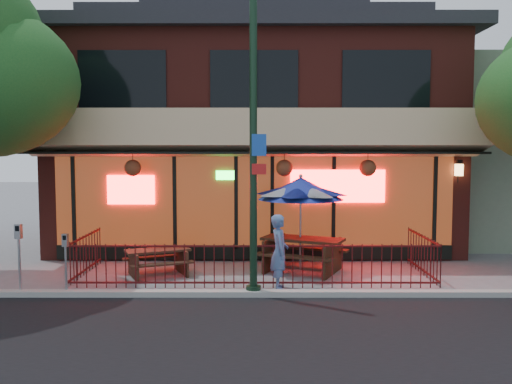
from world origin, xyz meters
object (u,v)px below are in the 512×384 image
(patio_umbrella, at_px, (301,188))
(parking_meter_far, at_px, (19,247))
(picnic_table_left, at_px, (158,258))
(picnic_table_right, at_px, (303,249))
(parking_meter_near, at_px, (66,254))
(pedestrian, at_px, (279,252))
(street_light, at_px, (253,147))

(patio_umbrella, xyz_separation_m, parking_meter_far, (-6.18, -2.38, -1.08))
(picnic_table_left, distance_m, picnic_table_right, 3.64)
(parking_meter_near, bearing_deg, picnic_table_left, 47.66)
(picnic_table_right, bearing_deg, parking_meter_near, -156.82)
(picnic_table_right, distance_m, patio_umbrella, 1.56)
(pedestrian, distance_m, parking_meter_far, 5.59)
(patio_umbrella, xyz_separation_m, pedestrian, (-0.62, -1.88, -1.28))
(street_light, relative_size, parking_meter_near, 5.30)
(picnic_table_left, height_order, parking_meter_near, parking_meter_near)
(patio_umbrella, bearing_deg, street_light, -116.55)
(street_light, distance_m, parking_meter_near, 4.59)
(street_light, xyz_separation_m, parking_meter_near, (-4.00, 0.00, -2.25))
(parking_meter_near, bearing_deg, parking_meter_far, -180.00)
(picnic_table_right, xyz_separation_m, parking_meter_near, (-5.24, -2.24, 0.33))
(picnic_table_right, bearing_deg, pedestrian, -110.89)
(pedestrian, xyz_separation_m, parking_meter_near, (-4.58, -0.50, 0.06))
(street_light, bearing_deg, parking_meter_near, 179.96)
(street_light, relative_size, patio_umbrella, 2.82)
(picnic_table_right, height_order, parking_meter_far, parking_meter_far)
(pedestrian, bearing_deg, picnic_table_right, -23.25)
(parking_meter_near, distance_m, parking_meter_far, 1.00)
(patio_umbrella, distance_m, parking_meter_far, 6.71)
(picnic_table_left, relative_size, parking_meter_far, 1.23)
(picnic_table_right, xyz_separation_m, pedestrian, (-0.67, -1.74, 0.27))
(street_light, height_order, parking_meter_far, street_light)
(picnic_table_right, distance_m, parking_meter_far, 6.64)
(picnic_table_right, bearing_deg, street_light, -118.86)
(pedestrian, bearing_deg, parking_meter_far, 92.79)
(street_light, distance_m, picnic_table_right, 3.64)
(picnic_table_right, relative_size, parking_meter_near, 1.88)
(street_light, xyz_separation_m, patio_umbrella, (1.19, 2.38, -1.03))
(patio_umbrella, height_order, parking_meter_near, patio_umbrella)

